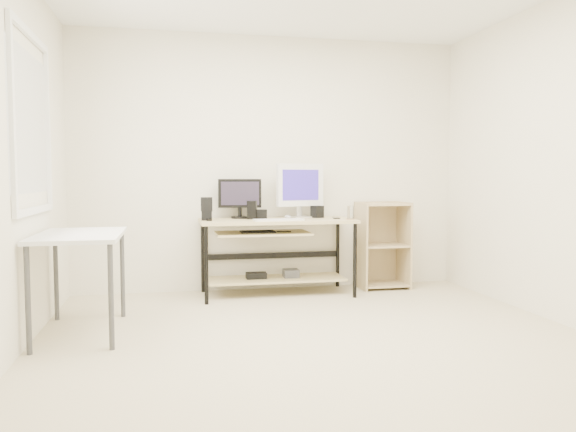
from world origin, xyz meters
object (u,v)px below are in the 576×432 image
at_px(side_table, 80,244).
at_px(black_monitor, 240,196).
at_px(white_imac, 300,187).
at_px(shelf_unit, 381,244).
at_px(desk, 274,241).
at_px(audio_controller, 252,210).

height_order(side_table, black_monitor, black_monitor).
bearing_deg(white_imac, side_table, -163.39).
bearing_deg(white_imac, shelf_unit, -13.99).
relative_size(desk, audio_controller, 8.29).
xyz_separation_m(side_table, shelf_unit, (2.83, 1.22, -0.22)).
height_order(desk, white_imac, white_imac).
distance_m(shelf_unit, white_imac, 1.08).
distance_m(side_table, shelf_unit, 3.09).
relative_size(shelf_unit, white_imac, 1.64).
height_order(desk, audio_controller, audio_controller).
relative_size(side_table, shelf_unit, 1.11).
relative_size(side_table, audio_controller, 5.53).
xyz_separation_m(side_table, white_imac, (1.95, 1.20, 0.40)).
bearing_deg(side_table, white_imac, 31.71).
height_order(side_table, audio_controller, audio_controller).
bearing_deg(audio_controller, side_table, -120.30).
xyz_separation_m(desk, shelf_unit, (1.18, 0.16, -0.09)).
relative_size(black_monitor, white_imac, 0.79).
bearing_deg(shelf_unit, white_imac, -178.90).
bearing_deg(white_imac, black_monitor, 160.76).
xyz_separation_m(desk, white_imac, (0.29, 0.14, 0.53)).
relative_size(white_imac, audio_controller, 3.04).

